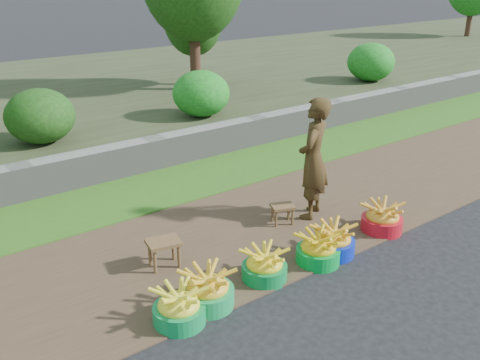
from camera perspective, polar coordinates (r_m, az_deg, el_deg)
ground_plane at (r=6.37m, az=9.30°, el=-9.19°), size 120.00×120.00×0.00m
dirt_shoulder at (r=7.16m, az=2.10°, el=-5.10°), size 80.00×2.50×0.02m
grass_verge at (r=8.65m, az=-6.28°, el=-0.22°), size 80.00×1.50×0.04m
retaining_wall at (r=9.26m, az=-9.08°, el=2.82°), size 80.00×0.35×0.55m
earth_bank at (r=13.64m, az=-19.08°, el=7.95°), size 80.00×10.00×0.50m
basin_a at (r=5.36m, az=-6.53°, el=-13.37°), size 0.52×0.52×0.39m
basin_b at (r=5.57m, az=-3.49°, el=-11.60°), size 0.55×0.55×0.41m
basin_c at (r=5.99m, az=2.63°, el=-9.16°), size 0.51×0.51×0.38m
basin_d at (r=6.36m, az=8.34°, el=-7.35°), size 0.52×0.52×0.39m
basin_e at (r=6.57m, az=9.91°, el=-6.41°), size 0.53×0.53×0.39m
basin_f at (r=7.26m, az=14.93°, el=-3.99°), size 0.54×0.54×0.40m
stool_left at (r=6.21m, az=-8.13°, el=-6.98°), size 0.42×0.36×0.33m
stool_right at (r=7.18m, az=4.56°, el=-3.09°), size 0.37×0.33×0.27m
vendor_woman at (r=7.23m, az=7.83°, el=2.26°), size 0.73×0.66×1.67m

